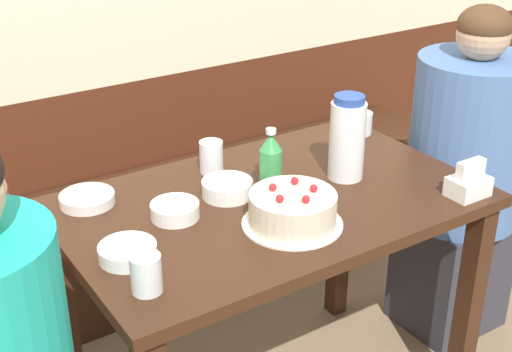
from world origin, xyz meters
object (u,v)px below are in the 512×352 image
object	(u,v)px
water_pitcher	(347,138)
glass_water_tall	(211,157)
bowl_rice_small	(87,199)
person_teal_shirt	(463,179)
bowl_soup_white	(175,210)
bowl_sauce_shallow	(128,252)
glass_tumbler_short	(361,123)
birthday_cake	(293,210)
soju_bottle	(271,162)
glass_shot_small	(146,274)
bench_seat	(151,239)
bowl_side_dish	(227,188)
napkin_holder	(469,183)

from	to	relation	value
water_pitcher	glass_water_tall	distance (m)	0.40
bowl_rice_small	person_teal_shirt	bearing A→B (deg)	-9.41
bowl_soup_white	bowl_sauce_shallow	bearing A→B (deg)	-147.76
water_pitcher	glass_tumbler_short	world-z (taller)	water_pitcher
birthday_cake	soju_bottle	bearing A→B (deg)	71.98
glass_shot_small	glass_water_tall	bearing A→B (deg)	46.77
water_pitcher	bowl_soup_white	distance (m)	0.54
soju_bottle	bowl_soup_white	size ratio (longest dim) A/B	1.46
soju_bottle	bowl_sauce_shallow	bearing A→B (deg)	-167.23
person_teal_shirt	soju_bottle	bearing A→B (deg)	-0.36
bench_seat	soju_bottle	world-z (taller)	soju_bottle
bowl_soup_white	person_teal_shirt	bearing A→B (deg)	-0.67
birthday_cake	water_pitcher	world-z (taller)	water_pitcher
birthday_cake	bowl_soup_white	bearing A→B (deg)	139.53
bench_seat	water_pitcher	world-z (taller)	water_pitcher
bowl_side_dish	person_teal_shirt	bearing A→B (deg)	-2.75
water_pitcher	person_teal_shirt	size ratio (longest dim) A/B	0.21
bowl_sauce_shallow	glass_shot_small	world-z (taller)	glass_shot_small
napkin_holder	glass_shot_small	bearing A→B (deg)	175.70
water_pitcher	bowl_rice_small	size ratio (longest dim) A/B	1.68
water_pitcher	bowl_rice_small	bearing A→B (deg)	159.94
glass_shot_small	water_pitcher	bearing A→B (deg)	15.76
glass_water_tall	birthday_cake	bearing A→B (deg)	-87.69
glass_shot_small	person_teal_shirt	size ratio (longest dim) A/B	0.07
bench_seat	bowl_sauce_shallow	xyz separation A→B (m)	(-0.45, -0.90, 0.57)
bowl_sauce_shallow	glass_tumbler_short	size ratio (longest dim) A/B	1.80
birthday_cake	glass_shot_small	world-z (taller)	birthday_cake
bowl_side_dish	glass_tumbler_short	size ratio (longest dim) A/B	1.83
water_pitcher	napkin_holder	world-z (taller)	water_pitcher
soju_bottle	person_teal_shirt	bearing A→B (deg)	-0.36
bench_seat	bowl_sauce_shallow	world-z (taller)	bowl_sauce_shallow
bowl_rice_small	bowl_side_dish	distance (m)	0.38
napkin_holder	person_teal_shirt	size ratio (longest dim) A/B	0.09
glass_water_tall	glass_shot_small	distance (m)	0.61
water_pitcher	bowl_soup_white	bearing A→B (deg)	174.05
bench_seat	napkin_holder	distance (m)	1.34
water_pitcher	napkin_holder	bearing A→B (deg)	-53.07
water_pitcher	bowl_sauce_shallow	size ratio (longest dim) A/B	1.80
soju_bottle	bowl_sauce_shallow	size ratio (longest dim) A/B	1.35
bowl_side_dish	soju_bottle	bearing A→B (deg)	-18.52
soju_bottle	glass_water_tall	bearing A→B (deg)	111.74
glass_water_tall	person_teal_shirt	bearing A→B (deg)	-12.71
bowl_soup_white	bowl_side_dish	distance (m)	0.18
soju_bottle	glass_shot_small	world-z (taller)	soju_bottle
bowl_soup_white	bowl_sauce_shallow	world-z (taller)	bowl_soup_white
water_pitcher	bowl_rice_small	xyz separation A→B (m)	(-0.69, 0.25, -0.11)
water_pitcher	bowl_side_dish	xyz separation A→B (m)	(-0.35, 0.09, -0.10)
bowl_sauce_shallow	napkin_holder	bearing A→B (deg)	-13.13
glass_tumbler_short	birthday_cake	bearing A→B (deg)	-145.68
bench_seat	bowl_sauce_shallow	size ratio (longest dim) A/B	19.56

